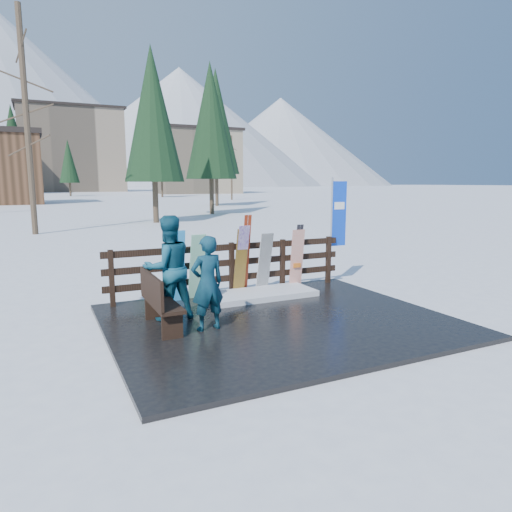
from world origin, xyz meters
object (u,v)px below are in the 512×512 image
snowboard_2 (241,262)px  rental_flag (337,218)px  person_back (168,268)px  snowboard_0 (177,266)px  snowboard_1 (197,267)px  snowboard_5 (297,259)px  person_front (207,283)px  bench (158,299)px  snowboard_4 (264,263)px  snowboard_3 (241,260)px

snowboard_2 → rental_flag: (2.74, 0.27, 0.86)m
snowboard_2 → person_back: size_ratio=0.80×
snowboard_0 → snowboard_1: snowboard_0 is taller
snowboard_1 → snowboard_5: (2.45, 0.00, -0.01)m
rental_flag → person_back: size_ratio=1.37×
snowboard_1 → person_front: person_front is taller
bench → person_back: size_ratio=0.79×
snowboard_0 → person_front: 2.00m
snowboard_0 → person_front: size_ratio=0.95×
bench → rental_flag: 5.43m
snowboard_2 → rental_flag: size_ratio=0.58×
rental_flag → snowboard_4: bearing=-172.9°
snowboard_1 → snowboard_3: size_ratio=0.91×
snowboard_0 → snowboard_4: 2.02m
snowboard_2 → snowboard_5: (1.43, 0.00, -0.05)m
bench → snowboard_2: size_ratio=0.99×
snowboard_0 → snowboard_4: size_ratio=1.10×
person_back → snowboard_1: bearing=-136.0°
snowboard_0 → rental_flag: (4.17, 0.27, 0.85)m
snowboard_0 → snowboard_1: size_ratio=1.05×
snowboard_1 → rental_flag: size_ratio=0.56×
bench → person_back: (0.32, 0.47, 0.43)m
snowboard_3 → person_back: bearing=-149.8°
snowboard_5 → rental_flag: bearing=11.7°
snowboard_5 → rental_flag: (1.31, 0.27, 0.91)m
snowboard_3 → person_front: size_ratio=0.99×
snowboard_0 → person_back: (-0.48, -1.12, 0.19)m
person_front → snowboard_2: bearing=-132.8°
snowboard_0 → snowboard_4: (2.02, 0.00, -0.07)m
snowboard_5 → person_front: (-2.92, -2.00, 0.11)m
snowboard_2 → person_front: person_front is taller
snowboard_4 → person_back: bearing=-155.8°
bench → rental_flag: bearing=20.6°
snowboard_4 → person_front: size_ratio=0.86×
bench → snowboard_4: 3.25m
bench → snowboard_2: snowboard_2 is taller
snowboard_3 → snowboard_4: snowboard_3 is taller
snowboard_0 → snowboard_2: snowboard_0 is taller
rental_flag → snowboard_1: bearing=-175.9°
snowboard_5 → rental_flag: rental_flag is taller
snowboard_3 → snowboard_1: bearing=-180.0°
snowboard_0 → snowboard_5: size_ratio=1.09×
snowboard_2 → person_front: bearing=-126.7°
snowboard_4 → snowboard_1: bearing=180.0°
snowboard_2 → snowboard_3: snowboard_3 is taller
snowboard_3 → rental_flag: rental_flag is taller
snowboard_1 → bench: bearing=-127.5°
snowboard_3 → rental_flag: (2.73, 0.27, 0.83)m
snowboard_2 → snowboard_3: size_ratio=0.95×
person_front → snowboard_1: bearing=-109.5°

